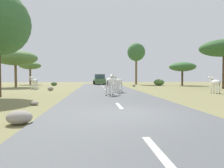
{
  "coord_description": "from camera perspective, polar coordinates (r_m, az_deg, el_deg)",
  "views": [
    {
      "loc": [
        -1.22,
        -7.49,
        1.4
      ],
      "look_at": [
        -0.07,
        6.33,
        0.9
      ],
      "focal_mm": 33.42,
      "sensor_mm": 36.0,
      "label": 1
    }
  ],
  "objects": [
    {
      "name": "road",
      "position": [
        7.69,
        3.73,
        -8.23
      ],
      "size": [
        6.0,
        64.0,
        0.05
      ],
      "primitive_type": "cube",
      "color": "#56595B",
      "rests_on": "ground_plane"
    },
    {
      "name": "zebra_2",
      "position": [
        15.03,
        -0.57,
        0.64
      ],
      "size": [
        0.82,
        1.68,
        1.64
      ],
      "rotation": [
        0.0,
        0.0,
        5.96
      ],
      "color": "silver",
      "rests_on": "road"
    },
    {
      "name": "tree_2",
      "position": [
        30.46,
        -24.91,
        6.48
      ],
      "size": [
        5.6,
        5.6,
        4.84
      ],
      "color": "brown",
      "rests_on": "ground_plane"
    },
    {
      "name": "tree_7",
      "position": [
        37.63,
        6.65,
        8.57
      ],
      "size": [
        3.17,
        3.17,
        7.33
      ],
      "color": "brown",
      "rests_on": "ground_plane"
    },
    {
      "name": "zebra_0",
      "position": [
        21.17,
        1.0,
        0.84
      ],
      "size": [
        0.57,
        1.6,
        1.51
      ],
      "rotation": [
        0.0,
        0.0,
        2.99
      ],
      "color": "silver",
      "rests_on": "road"
    },
    {
      "name": "lane_markings",
      "position": [
        6.72,
        5.01,
        -9.5
      ],
      "size": [
        0.16,
        56.0,
        0.01
      ],
      "color": "silver",
      "rests_on": "road"
    },
    {
      "name": "zebra_4",
      "position": [
        19.25,
        26.3,
        0.3
      ],
      "size": [
        0.54,
        1.57,
        1.48
      ],
      "rotation": [
        0.0,
        0.0,
        0.13
      ],
      "color": "silver",
      "rests_on": "ground_plane"
    },
    {
      "name": "zebra_1",
      "position": [
        24.39,
        -20.61,
        0.71
      ],
      "size": [
        1.31,
        1.18,
        1.48
      ],
      "rotation": [
        0.0,
        0.0,
        0.86
      ],
      "color": "silver",
      "rests_on": "ground_plane"
    },
    {
      "name": "tree_5",
      "position": [
        39.09,
        -21.5,
        4.67
      ],
      "size": [
        3.71,
        3.71,
        3.96
      ],
      "color": "brown",
      "rests_on": "ground_plane"
    },
    {
      "name": "rock_1",
      "position": [
        28.81,
        6.02,
        -0.42
      ],
      "size": [
        0.45,
        0.32,
        0.32
      ],
      "primitive_type": "ellipsoid",
      "color": "gray",
      "rests_on": "ground_plane"
    },
    {
      "name": "rock_4",
      "position": [
        10.9,
        -20.46,
        -4.91
      ],
      "size": [
        0.38,
        0.41,
        0.2
      ],
      "primitive_type": "ellipsoid",
      "color": "gray",
      "rests_on": "ground_plane"
    },
    {
      "name": "tree_1",
      "position": [
        27.13,
        28.38,
        8.59
      ],
      "size": [
        5.43,
        5.43,
        5.57
      ],
      "color": "#4C3823",
      "rests_on": "ground_plane"
    },
    {
      "name": "bush_1",
      "position": [
        33.0,
        -15.59,
        0.03
      ],
      "size": [
        0.92,
        0.83,
        0.55
      ],
      "primitive_type": "ellipsoid",
      "color": "#425B2D",
      "rests_on": "ground_plane"
    },
    {
      "name": "ground_plane",
      "position": [
        7.71,
        4.47,
        -8.39
      ],
      "size": [
        90.0,
        90.0,
        0.0
      ],
      "primitive_type": "plane",
      "color": "olive"
    },
    {
      "name": "car_0",
      "position": [
        35.91,
        -3.48,
        1.17
      ],
      "size": [
        2.22,
        4.44,
        1.74
      ],
      "rotation": [
        0.0,
        0.0,
        0.06
      ],
      "color": "#476B38",
      "rests_on": "road"
    },
    {
      "name": "bush_2",
      "position": [
        33.32,
        12.72,
        0.44
      ],
      "size": [
        1.64,
        1.47,
        0.98
      ],
      "primitive_type": "ellipsoid",
      "color": "#4C7038",
      "rests_on": "ground_plane"
    },
    {
      "name": "tree_3",
      "position": [
        34.66,
        18.7,
        4.46
      ],
      "size": [
        4.11,
        4.11,
        3.66
      ],
      "color": "#4C3823",
      "rests_on": "ground_plane"
    },
    {
      "name": "rock_2",
      "position": [
        6.74,
        -24.0,
        -8.33
      ],
      "size": [
        0.73,
        0.68,
        0.41
      ],
      "primitive_type": "ellipsoid",
      "color": "gray",
      "rests_on": "ground_plane"
    },
    {
      "name": "rock_3",
      "position": [
        21.63,
        -16.47,
        -1.23
      ],
      "size": [
        0.6,
        0.53,
        0.38
      ],
      "primitive_type": "ellipsoid",
      "color": "gray",
      "rests_on": "ground_plane"
    },
    {
      "name": "zebra_3",
      "position": [
        17.71,
        1.66,
        0.56
      ],
      "size": [
        1.16,
        1.34,
        1.49
      ],
      "rotation": [
        0.0,
        0.0,
        2.46
      ],
      "color": "silver",
      "rests_on": "road"
    }
  ]
}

